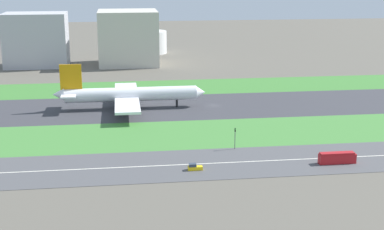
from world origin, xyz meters
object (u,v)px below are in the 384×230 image
at_px(hangar_building, 128,38).
at_px(bus_0, 337,158).
at_px(car_1, 194,167).
at_px(traffic_light, 235,137).
at_px(airliner, 127,95).
at_px(fuel_tank_west, 148,42).
at_px(terminal_building, 36,40).

bearing_deg(hangar_building, bus_0, -72.65).
relative_size(car_1, traffic_light, 0.61).
height_order(airliner, bus_0, airliner).
xyz_separation_m(bus_0, hangar_building, (-59.99, 192.00, 14.80)).
relative_size(traffic_light, fuel_tank_west, 0.28).
height_order(car_1, bus_0, bus_0).
relative_size(car_1, bus_0, 0.38).
bearing_deg(hangar_building, terminal_building, 180.00).
bearing_deg(car_1, fuel_tank_west, -89.90).
xyz_separation_m(car_1, traffic_light, (16.10, 17.99, 3.37)).
relative_size(bus_0, fuel_tank_west, 0.45).
bearing_deg(car_1, bus_0, -180.00).
bearing_deg(terminal_building, car_1, -69.72).
xyz_separation_m(car_1, terminal_building, (-70.97, 192.00, 15.26)).
bearing_deg(terminal_building, traffic_light, -63.42).
relative_size(airliner, hangar_building, 1.80).
height_order(bus_0, hangar_building, hangar_building).
distance_m(terminal_building, fuel_tank_west, 84.10).
bearing_deg(traffic_light, bus_0, -32.24).
relative_size(car_1, hangar_building, 0.12).
relative_size(hangar_building, fuel_tank_west, 1.41).
height_order(car_1, traffic_light, traffic_light).
bearing_deg(car_1, traffic_light, -131.81).
height_order(airliner, car_1, airliner).
height_order(airliner, traffic_light, airliner).
xyz_separation_m(traffic_light, terminal_building, (-87.06, 174.01, 11.90)).
bearing_deg(airliner, fuel_tank_west, 83.56).
height_order(terminal_building, fuel_tank_west, terminal_building).
bearing_deg(traffic_light, fuel_tank_west, 94.31).
distance_m(hangar_building, fuel_tank_west, 48.24).
bearing_deg(hangar_building, fuel_tank_west, 71.63).
relative_size(airliner, traffic_light, 9.03).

